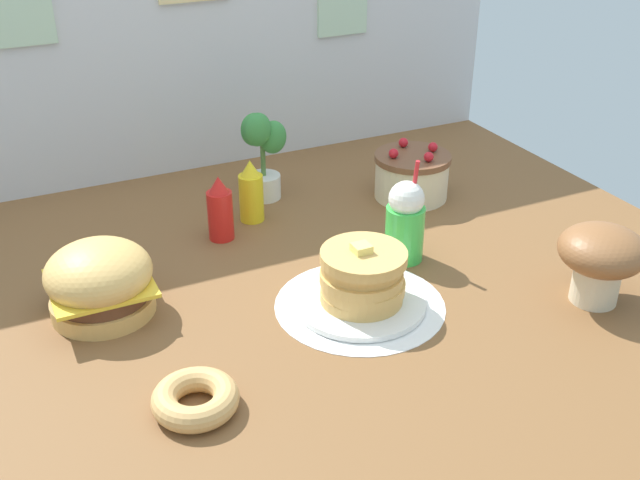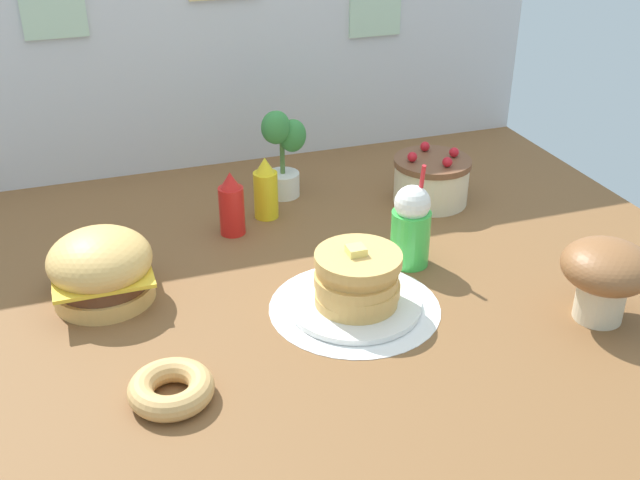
# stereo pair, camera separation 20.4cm
# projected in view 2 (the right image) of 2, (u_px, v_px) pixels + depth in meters

# --- Properties ---
(ground_plane) EXTENTS (2.39, 1.99, 0.02)m
(ground_plane) POSITION_uv_depth(u_px,v_px,m) (312.00, 297.00, 2.05)
(ground_plane) COLOR brown
(back_wall) EXTENTS (2.39, 0.04, 1.02)m
(back_wall) POSITION_uv_depth(u_px,v_px,m) (221.00, 23.00, 2.62)
(back_wall) COLOR silver
(back_wall) RESTS_ON ground_plane
(doily_mat) EXTENTS (0.45, 0.45, 0.00)m
(doily_mat) POSITION_uv_depth(u_px,v_px,m) (355.00, 307.00, 1.99)
(doily_mat) COLOR white
(doily_mat) RESTS_ON ground_plane
(burger) EXTENTS (0.27, 0.27, 0.20)m
(burger) POSITION_uv_depth(u_px,v_px,m) (101.00, 268.00, 1.98)
(burger) COLOR #DBA859
(burger) RESTS_ON ground_plane
(pancake_stack) EXTENTS (0.35, 0.35, 0.18)m
(pancake_stack) POSITION_uv_depth(u_px,v_px,m) (357.00, 284.00, 1.95)
(pancake_stack) COLOR white
(pancake_stack) RESTS_ON doily_mat
(layer_cake) EXTENTS (0.26, 0.26, 0.19)m
(layer_cake) POSITION_uv_depth(u_px,v_px,m) (431.00, 180.00, 2.52)
(layer_cake) COLOR beige
(layer_cake) RESTS_ON ground_plane
(ketchup_bottle) EXTENTS (0.08, 0.08, 0.20)m
(ketchup_bottle) POSITION_uv_depth(u_px,v_px,m) (232.00, 205.00, 2.31)
(ketchup_bottle) COLOR red
(ketchup_bottle) RESTS_ON ground_plane
(mustard_bottle) EXTENTS (0.08, 0.08, 0.20)m
(mustard_bottle) POSITION_uv_depth(u_px,v_px,m) (266.00, 190.00, 2.41)
(mustard_bottle) COLOR yellow
(mustard_bottle) RESTS_ON ground_plane
(cream_soda_cup) EXTENTS (0.11, 0.11, 0.31)m
(cream_soda_cup) POSITION_uv_depth(u_px,v_px,m) (411.00, 226.00, 2.14)
(cream_soda_cup) COLOR green
(cream_soda_cup) RESTS_ON ground_plane
(donut_pink_glaze) EXTENTS (0.19, 0.19, 0.06)m
(donut_pink_glaze) POSITION_uv_depth(u_px,v_px,m) (171.00, 388.00, 1.66)
(donut_pink_glaze) COLOR tan
(donut_pink_glaze) RESTS_ON ground_plane
(potted_plant) EXTENTS (0.15, 0.12, 0.31)m
(potted_plant) POSITION_uv_depth(u_px,v_px,m) (282.00, 150.00, 2.52)
(potted_plant) COLOR white
(potted_plant) RESTS_ON ground_plane
(mushroom_stool) EXTENTS (0.23, 0.23, 0.22)m
(mushroom_stool) POSITION_uv_depth(u_px,v_px,m) (606.00, 273.00, 1.89)
(mushroom_stool) COLOR beige
(mushroom_stool) RESTS_ON ground_plane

